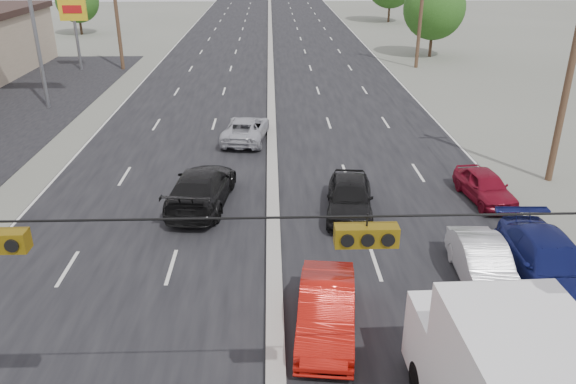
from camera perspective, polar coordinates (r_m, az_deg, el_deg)
name	(u,v)px	position (r m, az deg, el deg)	size (l,w,h in m)	color
road_surface	(271,98)	(39.31, -1.72, 9.51)	(20.00, 160.00, 0.02)	black
center_median	(271,97)	(39.28, -1.72, 9.65)	(0.50, 160.00, 0.20)	gray
utility_pole_left_c	(116,6)	(49.87, -17.10, 17.59)	(1.60, 0.30, 10.00)	#422D1E
utility_pole_right_b	(571,67)	(26.67, 26.83, 11.28)	(1.60, 0.30, 10.00)	#422D1E
utility_pole_right_c	(422,5)	(49.89, 13.42, 17.97)	(1.60, 0.30, 10.00)	#422D1E
traffic_signals	(360,233)	(9.27, 7.35, -4.17)	(25.00, 0.30, 0.54)	black
pole_sign_far	(74,15)	(50.93, -20.96, 16.41)	(2.20, 0.25, 6.00)	slate
tree_left_far	(77,1)	(71.78, -20.64, 17.69)	(4.80, 4.80, 6.12)	#382619
tree_right_mid	(434,8)	(55.42, 14.64, 17.59)	(5.60, 5.60, 7.14)	#382619
red_sedan	(326,311)	(15.59, 3.91, -11.93)	(1.48, 4.25, 1.40)	#A7110A
queue_car_a	(350,197)	(22.03, 6.28, -0.52)	(1.76, 4.37, 1.49)	black
queue_car_b	(483,264)	(18.64, 19.19, -6.94)	(1.42, 4.06, 1.34)	#BBBBBD
queue_car_d	(549,264)	(19.23, 25.02, -6.64)	(2.14, 5.26, 1.53)	#0F154F
queue_car_e	(485,187)	(24.52, 19.38, 0.52)	(1.49, 3.70, 1.26)	maroon
oncoming_near	(201,188)	(22.93, -8.80, 0.43)	(2.17, 5.33, 1.55)	black
oncoming_far	(246,129)	(30.47, -4.32, 6.38)	(2.13, 4.62, 1.28)	#A8AAB0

